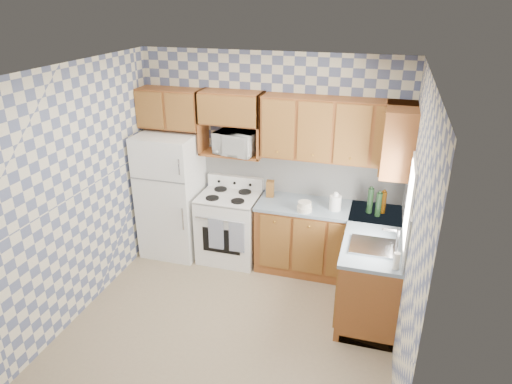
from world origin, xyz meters
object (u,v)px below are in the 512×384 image
Objects in this scene: stove_body at (230,227)px; electric_kettle at (335,203)px; microwave at (236,143)px; refrigerator at (172,195)px.

electric_kettle reaches higher than stove_body.
microwave reaches higher than stove_body.
microwave is at bearing 172.36° from electric_kettle.
electric_kettle is (1.31, -0.18, -0.58)m from microwave.
electric_kettle is (1.37, -0.04, 0.56)m from stove_body.
stove_body is 4.98× the size of electric_kettle.
refrigerator reaches higher than electric_kettle.
microwave is at bearing 65.69° from stove_body.
microwave is 1.44m from electric_kettle.
refrigerator is 0.89m from stove_body.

